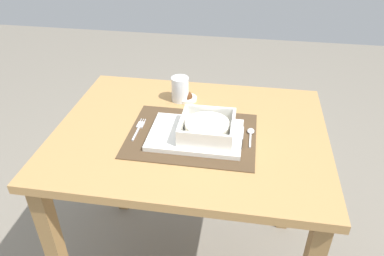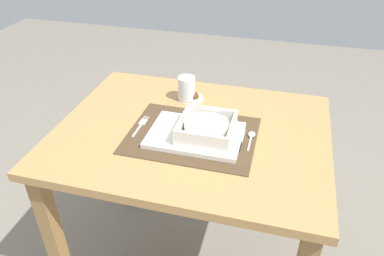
% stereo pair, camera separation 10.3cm
% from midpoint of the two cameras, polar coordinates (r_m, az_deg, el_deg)
% --- Properties ---
extents(dining_table, '(0.92, 0.72, 0.74)m').
position_cam_midpoint_polar(dining_table, '(1.34, -2.40, -4.30)').
color(dining_table, '#B2844C').
rests_on(dining_table, ground).
extents(placemat, '(0.42, 0.33, 0.00)m').
position_cam_midpoint_polar(placemat, '(1.25, -2.36, -1.16)').
color(placemat, '#4C3823').
rests_on(placemat, dining_table).
extents(serving_plate, '(0.31, 0.21, 0.02)m').
position_cam_midpoint_polar(serving_plate, '(1.23, -1.81, -1.10)').
color(serving_plate, white).
rests_on(serving_plate, placemat).
extents(porridge_bowl, '(0.17, 0.17, 0.06)m').
position_cam_midpoint_polar(porridge_bowl, '(1.21, -0.08, -0.06)').
color(porridge_bowl, white).
rests_on(porridge_bowl, serving_plate).
extents(fork, '(0.02, 0.13, 0.00)m').
position_cam_midpoint_polar(fork, '(1.30, -10.35, 0.01)').
color(fork, silver).
rests_on(fork, placemat).
extents(spoon, '(0.02, 0.11, 0.01)m').
position_cam_midpoint_polar(spoon, '(1.25, 6.66, -0.81)').
color(spoon, silver).
rests_on(spoon, placemat).
extents(butter_knife, '(0.01, 0.13, 0.01)m').
position_cam_midpoint_polar(butter_knife, '(1.23, 5.12, -1.72)').
color(butter_knife, black).
rests_on(butter_knife, placemat).
extents(bread_knife, '(0.01, 0.13, 0.01)m').
position_cam_midpoint_polar(bread_knife, '(1.21, 4.20, -2.06)').
color(bread_knife, '#59331E').
rests_on(bread_knife, placemat).
extents(drinking_glass, '(0.07, 0.07, 0.10)m').
position_cam_midpoint_polar(drinking_glass, '(1.44, -3.89, 5.71)').
color(drinking_glass, white).
rests_on(drinking_glass, dining_table).
extents(condiment_saucer, '(0.08, 0.08, 0.04)m').
position_cam_midpoint_polar(condiment_saucer, '(1.45, -2.78, 4.62)').
color(condiment_saucer, white).
rests_on(condiment_saucer, dining_table).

